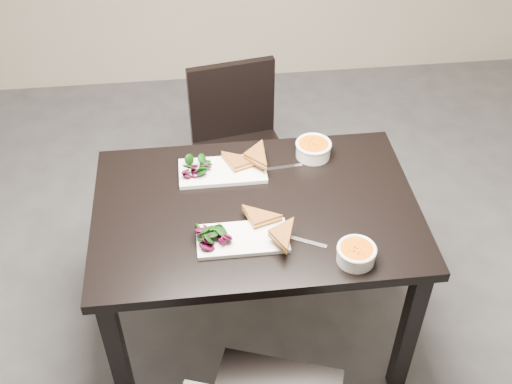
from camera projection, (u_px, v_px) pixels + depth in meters
table at (256, 225)px, 2.35m from camera, size 1.20×0.80×0.75m
chair_far at (239, 141)px, 3.03m from camera, size 0.49×0.49×0.85m
plate_near at (242, 239)px, 2.15m from camera, size 0.32×0.16×0.02m
sandwich_near at (261, 227)px, 2.15m from camera, size 0.19×0.16×0.05m
salad_near at (213, 235)px, 2.13m from camera, size 0.10×0.09×0.04m
soup_bowl_near at (356, 253)px, 2.07m from camera, size 0.13×0.13×0.06m
cutlery_near at (302, 240)px, 2.16m from camera, size 0.17×0.10×0.00m
plate_far at (222, 171)px, 2.43m from camera, size 0.34×0.17×0.02m
sandwich_far at (239, 165)px, 2.40m from camera, size 0.20×0.18×0.05m
salad_far at (196, 167)px, 2.40m from camera, size 0.11×0.10×0.05m
soup_bowl_far at (313, 148)px, 2.49m from camera, size 0.15×0.15×0.07m
cutlery_far at (280, 168)px, 2.45m from camera, size 0.18×0.03×0.00m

